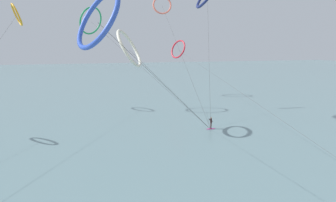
{
  "coord_description": "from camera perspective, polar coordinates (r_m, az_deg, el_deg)",
  "views": [
    {
      "loc": [
        -7.64,
        -0.7,
        11.34
      ],
      "look_at": [
        0.0,
        23.35,
        6.61
      ],
      "focal_mm": 30.83,
      "sensor_mm": 36.0,
      "label": 1
    }
  ],
  "objects": [
    {
      "name": "kite_crimson",
      "position": [
        67.37,
        2.04,
        10.18
      ],
      "size": [
        3.41,
        55.5,
        13.02
      ],
      "rotation": [
        0.0,
        0.0,
        5.1
      ],
      "color": "red",
      "rests_on": "ground"
    },
    {
      "name": "surfer_magenta",
      "position": [
        40.7,
        8.49,
        -4.47
      ],
      "size": [
        1.4,
        0.65,
        1.7
      ],
      "rotation": [
        0.0,
        0.0,
        4.42
      ],
      "color": "#CC288E",
      "rests_on": "ground"
    },
    {
      "name": "kite_emerald",
      "position": [
        53.73,
        -14.99,
        15.06
      ],
      "size": [
        17.08,
        20.57,
        18.22
      ],
      "rotation": [
        0.0,
        0.0,
        3.84
      ],
      "color": "#199351",
      "rests_on": "ground"
    },
    {
      "name": "kite_amber",
      "position": [
        58.95,
        -27.75,
        14.84
      ],
      "size": [
        3.2,
        47.44,
        18.91
      ],
      "rotation": [
        0.0,
        0.0,
        1.82
      ],
      "color": "orange",
      "rests_on": "ground"
    },
    {
      "name": "kite_ivory",
      "position": [
        38.46,
        -7.63,
        10.26
      ],
      "size": [
        13.3,
        6.27,
        13.68
      ],
      "rotation": [
        0.0,
        0.0,
        1.11
      ],
      "color": "silver",
      "rests_on": "ground"
    },
    {
      "name": "sea_water",
      "position": [
        109.9,
        -13.58,
        4.42
      ],
      "size": [
        400.0,
        200.0,
        0.08
      ],
      "primitive_type": "cube",
      "color": "slate",
      "rests_on": "ground"
    },
    {
      "name": "kite_cobalt",
      "position": [
        18.32,
        -13.65,
        15.26
      ],
      "size": [
        17.89,
        19.35,
        14.79
      ],
      "rotation": [
        0.0,
        0.0,
        5.1
      ],
      "color": "#2647B7",
      "rests_on": "ground"
    },
    {
      "name": "kite_coral",
      "position": [
        54.29,
        -1.16,
        18.39
      ],
      "size": [
        3.98,
        17.32,
        20.39
      ],
      "rotation": [
        0.0,
        0.0,
        6.09
      ],
      "color": "#EA7260",
      "rests_on": "ground"
    }
  ]
}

